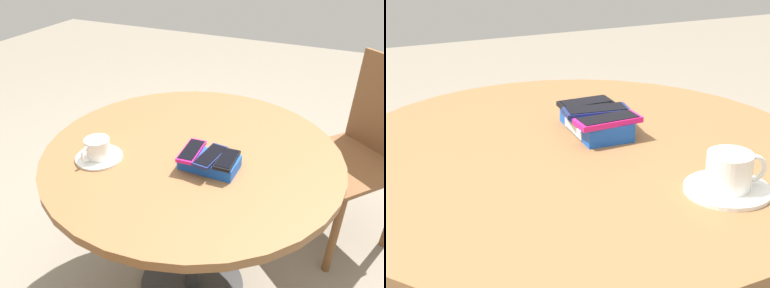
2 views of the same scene
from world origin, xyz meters
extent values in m
cylinder|color=brown|center=(0.00, 0.00, 0.70)|extent=(1.03, 1.03, 0.03)
cube|color=blue|center=(-0.10, 0.08, 0.73)|extent=(0.18, 0.11, 0.04)
cube|color=white|center=(-0.10, 0.03, 0.73)|extent=(0.10, 0.00, 0.02)
cube|color=black|center=(-0.16, 0.08, 0.76)|extent=(0.06, 0.12, 0.01)
cube|color=black|center=(-0.16, 0.08, 0.77)|extent=(0.05, 0.11, 0.00)
cube|color=navy|center=(-0.10, 0.08, 0.76)|extent=(0.07, 0.15, 0.01)
cube|color=black|center=(-0.10, 0.08, 0.77)|extent=(0.06, 0.13, 0.00)
cube|color=#D11975|center=(-0.04, 0.08, 0.76)|extent=(0.07, 0.14, 0.01)
cube|color=black|center=(-0.04, 0.08, 0.77)|extent=(0.06, 0.13, 0.00)
cylinder|color=white|center=(0.26, 0.18, 0.72)|extent=(0.16, 0.16, 0.01)
cylinder|color=white|center=(0.26, 0.18, 0.75)|extent=(0.08, 0.08, 0.07)
cylinder|color=olive|center=(0.26, 0.18, 0.78)|extent=(0.07, 0.07, 0.00)
torus|color=white|center=(0.27, 0.23, 0.75)|extent=(0.02, 0.05, 0.05)
cylinder|color=brown|center=(-0.20, 0.68, 0.22)|extent=(0.04, 0.04, 0.44)
cylinder|color=brown|center=(-0.53, -0.34, 0.21)|extent=(0.04, 0.04, 0.42)
camera|label=1|loc=(-0.46, 1.01, 1.40)|focal=35.00mm
camera|label=2|loc=(1.11, -0.44, 1.23)|focal=60.00mm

